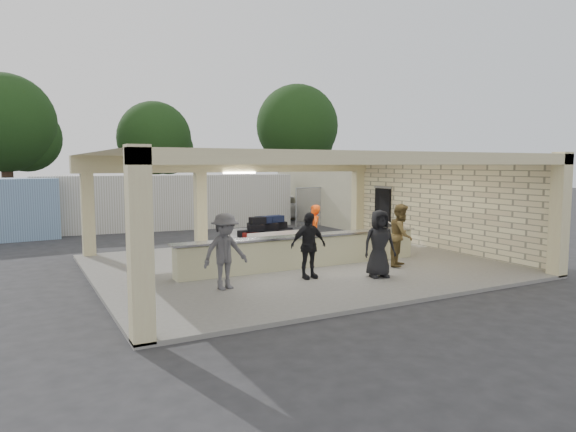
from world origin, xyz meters
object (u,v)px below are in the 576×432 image
passenger_d (379,244)px  car_white_b (374,202)px  luggage_cart (267,233)px  container_white (168,202)px  passenger_b (308,245)px  drum_fan (383,231)px  passenger_a (401,235)px  car_white_a (286,207)px  car_dark (258,204)px  baggage_handler (314,232)px  baggage_counter (304,251)px  passenger_c (225,251)px

passenger_d → car_white_b: 20.01m
luggage_cart → container_white: container_white is taller
passenger_d → passenger_b: bearing=170.5°
drum_fan → passenger_d: (-3.93, -4.71, 0.44)m
drum_fan → passenger_b: bearing=-122.7°
luggage_cart → passenger_b: passenger_b is taller
drum_fan → passenger_d: bearing=-106.9°
passenger_a → passenger_d: size_ratio=1.02×
car_white_a → car_dark: car_dark is taller
passenger_d → car_dark: passenger_d is taller
car_white_a → baggage_handler: bearing=159.8°
drum_fan → passenger_a: size_ratio=0.48×
car_white_a → car_white_b: (6.86, 0.58, -0.02)m
baggage_counter → passenger_b: passenger_b is taller
container_white → baggage_counter: bearing=-80.5°
passenger_b → car_white_b: bearing=48.2°
car_white_b → car_dark: size_ratio=1.01×
passenger_a → car_dark: size_ratio=0.43×
passenger_d → car_white_b: passenger_d is taller
luggage_cart → passenger_c: passenger_c is taller
passenger_b → car_white_b: size_ratio=0.41×
baggage_counter → car_white_b: 19.06m
drum_fan → container_white: container_white is taller
baggage_counter → car_dark: (5.88, 16.06, 0.15)m
passenger_c → container_white: container_white is taller
passenger_c → car_white_b: 22.35m
passenger_d → car_white_a: (5.24, 15.35, -0.31)m
car_white_b → car_dark: car_dark is taller
container_white → baggage_handler: bearing=-75.4°
luggage_cart → container_white: (-0.90, 9.54, 0.51)m
drum_fan → baggage_handler: baggage_handler is taller
baggage_counter → car_white_a: bearing=64.2°
passenger_b → car_white_a: bearing=64.9°
car_white_b → container_white: size_ratio=0.36×
passenger_b → container_white: bearing=91.5°
passenger_b → container_white: size_ratio=0.15×
baggage_counter → car_white_a: 14.61m
car_white_a → passenger_c: bearing=150.8°
passenger_b → car_dark: bearing=70.1°
passenger_a → car_white_a: (3.68, 14.44, -0.33)m
car_dark → car_white_a: bearing=-161.7°
passenger_a → car_dark: (3.20, 17.34, -0.32)m
baggage_counter → car_dark: 17.10m
passenger_a → passenger_d: bearing=171.5°
luggage_cart → passenger_d: passenger_d is taller
car_white_a → car_dark: (-0.47, 2.90, 0.01)m
passenger_c → car_white_b: size_ratio=0.43×
car_dark → passenger_b: bearing=168.4°
car_white_a → car_white_b: 6.88m
baggage_handler → passenger_a: bearing=61.4°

